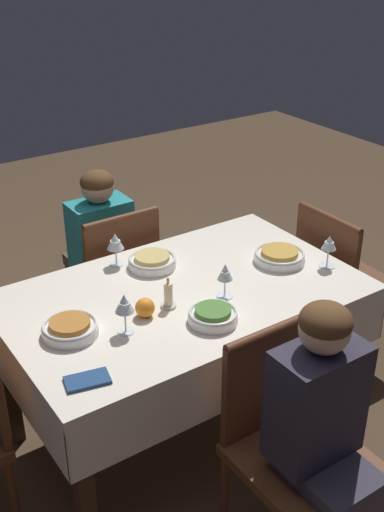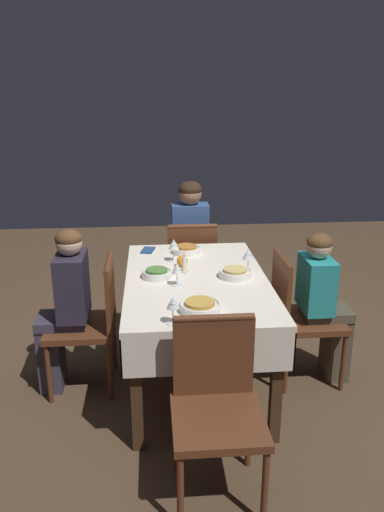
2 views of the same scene
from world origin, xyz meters
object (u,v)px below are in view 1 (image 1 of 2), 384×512
object	(u,v)px
bowl_south	(152,261)
orange_fruit	(145,308)
napkin_red_folded	(87,380)
candle_centerpiece	(168,297)
bowl_west	(280,256)
wine_glass_east	(124,305)
chair_west	(341,279)
bowl_east	(70,328)
bowl_north	(213,315)
person_child_dark	(325,441)
person_child_teal	(97,251)
dining_table	(183,310)
chair_north	(290,436)
wine_glass_north	(225,274)
wine_glass_south	(115,242)
wine_glass_west	(329,244)
chair_south	(113,276)

from	to	relation	value
bowl_south	orange_fruit	size ratio (longest dim) A/B	2.77
orange_fruit	napkin_red_folded	world-z (taller)	orange_fruit
bowl_south	candle_centerpiece	distance (m)	0.34
bowl_west	wine_glass_east	bearing A→B (deg)	6.92
chair_west	candle_centerpiece	bearing A→B (deg)	94.15
bowl_east	bowl_north	xyz separation A→B (m)	(-0.48, 0.22, 0.00)
bowl_north	orange_fruit	world-z (taller)	orange_fruit
wine_glass_east	bowl_west	world-z (taller)	wine_glass_east
person_child_dark	bowl_west	bearing A→B (deg)	58.51
bowl_east	bowl_west	size ratio (longest dim) A/B	0.91
person_child_teal	bowl_west	bearing A→B (deg)	118.78
dining_table	bowl_north	bearing A→B (deg)	83.49
candle_centerpiece	chair_north	bearing A→B (deg)	100.30
person_child_dark	bowl_east	world-z (taller)	person_child_dark
dining_table	bowl_west	bearing A→B (deg)	177.05
bowl_east	candle_centerpiece	distance (m)	0.40
dining_table	wine_glass_north	xyz separation A→B (m)	(-0.12, 0.13, 0.20)
wine_glass_south	wine_glass_west	bearing A→B (deg)	144.83
bowl_south	wine_glass_west	distance (m)	0.76
chair_west	wine_glass_south	xyz separation A→B (m)	(1.06, -0.34, 0.36)
dining_table	bowl_west	distance (m)	0.51
dining_table	chair_north	distance (m)	0.69
dining_table	bowl_west	size ratio (longest dim) A/B	6.41
wine_glass_east	wine_glass_north	world-z (taller)	wine_glass_east
person_child_teal	orange_fruit	world-z (taller)	person_child_teal
chair_south	bowl_south	bearing A→B (deg)	88.06
bowl_east	bowl_north	bearing A→B (deg)	155.09
candle_centerpiece	napkin_red_folded	xyz separation A→B (m)	(0.46, 0.24, -0.04)
chair_south	wine_glass_north	bearing A→B (deg)	96.89
chair_north	orange_fruit	distance (m)	0.70
person_child_dark	bowl_north	size ratio (longest dim) A/B	5.67
chair_west	bowl_north	world-z (taller)	chair_west
napkin_red_folded	person_child_teal	bearing A→B (deg)	-117.45
orange_fruit	chair_west	bearing A→B (deg)	-175.88
bowl_east	person_child_dark	bearing A→B (deg)	122.03
chair_south	bowl_south	distance (m)	0.51
chair_south	napkin_red_folded	world-z (taller)	chair_south
wine_glass_north	bowl_west	bearing A→B (deg)	-164.81
wine_glass_south	bowl_west	xyz separation A→B (m)	(-0.61, 0.38, -0.08)
chair_south	napkin_red_folded	bearing A→B (deg)	58.74
wine_glass_south	napkin_red_folded	size ratio (longest dim) A/B	0.94
wine_glass_north	napkin_red_folded	xyz separation A→B (m)	(0.69, 0.18, -0.10)
dining_table	chair_north	size ratio (longest dim) A/B	1.66
wine_glass_south	bowl_north	xyz separation A→B (m)	(-0.09, 0.60, -0.08)
bowl_east	bowl_south	size ratio (longest dim) A/B	0.98
wine_glass_south	napkin_red_folded	world-z (taller)	wine_glass_south
person_child_dark	bowl_south	bearing A→B (deg)	89.65
person_child_teal	napkin_red_folded	xyz separation A→B (m)	(0.59, 1.14, 0.19)
dining_table	candle_centerpiece	size ratio (longest dim) A/B	11.10
chair_west	wine_glass_south	size ratio (longest dim) A/B	5.79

